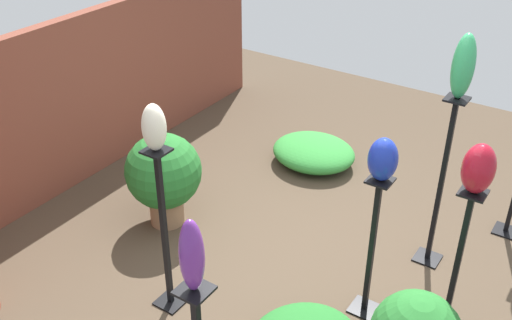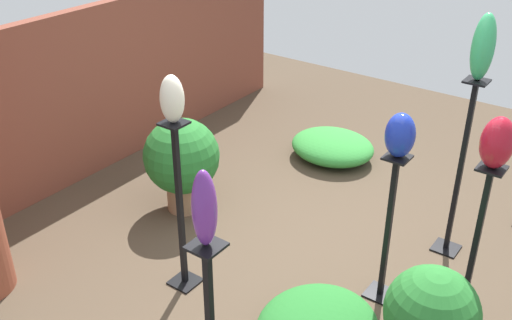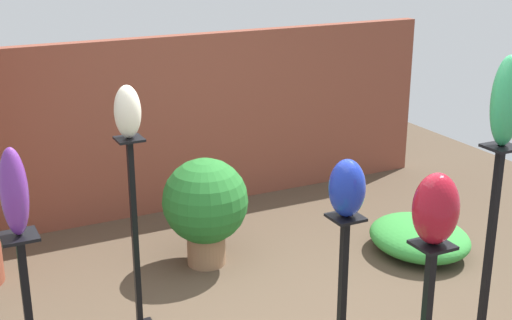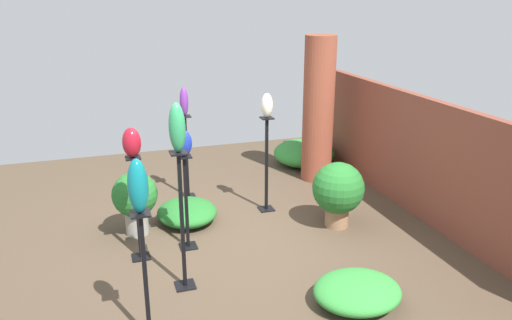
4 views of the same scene
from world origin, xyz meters
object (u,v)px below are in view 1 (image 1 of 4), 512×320
at_px(art_vase_ruby, 478,169).
at_px(potted_plant_front_right, 164,174).
at_px(art_vase_violet, 192,256).
at_px(art_vase_ivory, 154,127).
at_px(pedestal_ruby, 455,274).
at_px(pedestal_cobalt, 371,254).
at_px(art_vase_jade, 463,66).
at_px(pedestal_jade, 440,191).
at_px(art_vase_cobalt, 383,159).
at_px(pedestal_ivory, 165,238).

distance_m(art_vase_ruby, potted_plant_front_right, 2.63).
relative_size(art_vase_violet, potted_plant_front_right, 0.48).
bearing_deg(art_vase_ivory, pedestal_ruby, -65.54).
distance_m(pedestal_cobalt, art_vase_jade, 1.43).
xyz_separation_m(pedestal_jade, art_vase_cobalt, (-0.81, 0.19, 0.62)).
height_order(pedestal_ivory, pedestal_jade, pedestal_jade).
height_order(pedestal_ivory, art_vase_jade, art_vase_jade).
bearing_deg(pedestal_cobalt, art_vase_cobalt, 0.00).
bearing_deg(art_vase_jade, pedestal_cobalt, 167.13).
height_order(pedestal_ivory, art_vase_violet, art_vase_violet).
height_order(pedestal_ruby, art_vase_jade, art_vase_jade).
xyz_separation_m(pedestal_ivory, art_vase_cobalt, (0.73, -1.23, 0.68)).
bearing_deg(pedestal_ruby, art_vase_cobalt, 98.29).
bearing_deg(art_vase_ruby, pedestal_jade, 26.85).
relative_size(art_vase_violet, art_vase_ruby, 1.25).
relative_size(art_vase_ivory, art_vase_cobalt, 1.08).
relative_size(art_vase_ruby, art_vase_ivory, 1.01).
height_order(pedestal_ruby, art_vase_cobalt, art_vase_cobalt).
height_order(art_vase_jade, potted_plant_front_right, art_vase_jade).
bearing_deg(art_vase_ruby, art_vase_jade, 26.85).
xyz_separation_m(pedestal_jade, art_vase_violet, (-2.34, 0.48, 0.76)).
bearing_deg(pedestal_ruby, art_vase_jade, 26.85).
xyz_separation_m(pedestal_ruby, potted_plant_front_right, (-0.05, 2.48, -0.06)).
distance_m(art_vase_ruby, art_vase_cobalt, 0.57).
bearing_deg(pedestal_cobalt, art_vase_ivory, 120.74).
distance_m(art_vase_ruby, art_vase_ivory, 1.97).
distance_m(pedestal_ruby, art_vase_jade, 1.39).
bearing_deg(art_vase_violet, art_vase_cobalt, -10.82).
relative_size(pedestal_ivory, pedestal_cobalt, 1.16).
height_order(art_vase_violet, art_vase_ivory, art_vase_ivory).
relative_size(pedestal_ruby, art_vase_ivory, 3.74).
bearing_deg(potted_plant_front_right, pedestal_jade, -69.58).
xyz_separation_m(pedestal_ruby, art_vase_violet, (-1.61, 0.85, 0.87)).
bearing_deg(art_vase_violet, potted_plant_front_right, 46.41).
xyz_separation_m(pedestal_cobalt, art_vase_ruby, (0.08, -0.56, 0.84)).
xyz_separation_m(pedestal_cobalt, art_vase_violet, (-1.53, 0.29, 0.91)).
height_order(pedestal_cobalt, art_vase_cobalt, art_vase_cobalt).
distance_m(pedestal_cobalt, art_vase_violet, 1.80).
xyz_separation_m(art_vase_ruby, art_vase_ivory, (-0.81, 1.79, 0.11)).
height_order(pedestal_cobalt, art_vase_violet, art_vase_violet).
relative_size(pedestal_jade, pedestal_cobalt, 1.27).
bearing_deg(pedestal_ivory, art_vase_violet, -130.13).
relative_size(art_vase_violet, art_vase_jade, 0.86).
height_order(art_vase_ivory, art_vase_cobalt, art_vase_ivory).
relative_size(pedestal_ruby, pedestal_ivory, 0.92).
bearing_deg(pedestal_cobalt, potted_plant_front_right, 89.15).
bearing_deg(art_vase_cobalt, potted_plant_front_right, 89.15).
height_order(art_vase_ruby, art_vase_ivory, art_vase_ivory).
distance_m(pedestal_jade, art_vase_ivory, 2.25).
distance_m(pedestal_ruby, pedestal_cobalt, 0.56).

